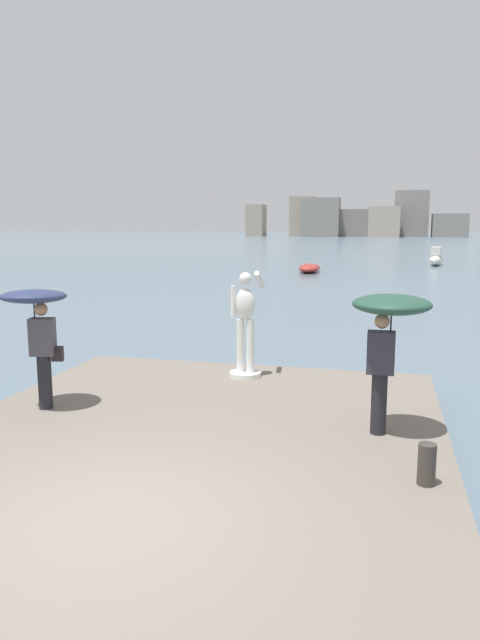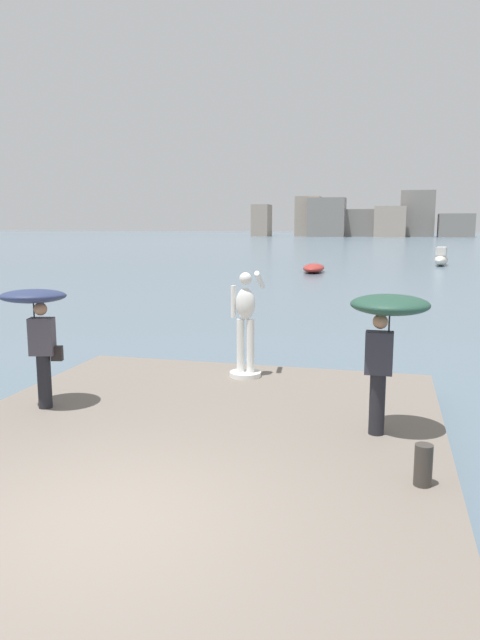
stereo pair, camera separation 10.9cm
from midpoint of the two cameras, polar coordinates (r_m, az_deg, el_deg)
ground_plane at (r=45.30m, az=10.88°, el=4.93°), size 400.00×400.00×0.00m
pier at (r=8.11m, az=-6.23°, el=-13.65°), size 7.20×9.77×0.40m
statue_white_figure at (r=11.37m, az=0.81°, el=-0.70°), size 0.61×0.87×2.08m
onlooker_left at (r=9.87m, az=-18.84°, el=0.51°), size 1.25×1.26×1.95m
onlooker_right at (r=8.38m, az=14.43°, el=-0.15°), size 1.10×1.10×2.00m
mooring_bollard at (r=7.22m, az=17.77°, el=-13.24°), size 0.21×0.21×0.48m
boat_mid at (r=50.27m, az=18.99°, el=5.66°), size 1.56×3.59×1.50m
boat_far at (r=41.33m, az=7.24°, el=5.02°), size 1.55×3.75×0.60m
distant_skyline at (r=156.35m, az=13.32°, el=9.57°), size 67.45×12.24×11.60m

